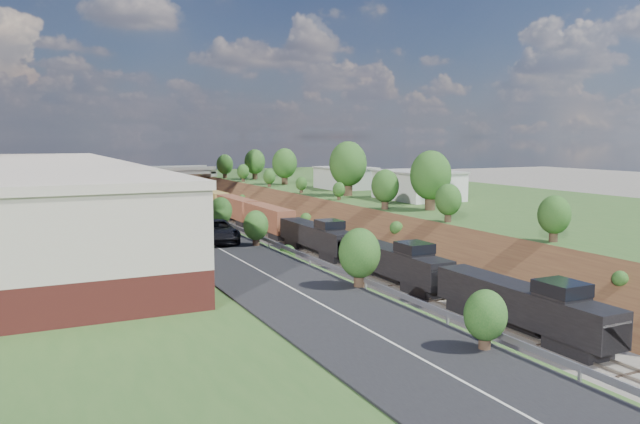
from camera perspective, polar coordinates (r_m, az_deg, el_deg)
ground at (r=41.73m, az=23.68°, el=-13.74°), size 400.00×400.00×0.00m
platform_right at (r=106.56m, az=10.65°, el=0.41°), size 44.00×180.00×5.00m
embankment_left at (r=88.26m, az=-13.02°, el=-2.61°), size 10.00×180.00×10.00m
embankment_right at (r=95.50m, az=-0.05°, el=-1.72°), size 10.00×180.00×10.00m
rail_left_track at (r=90.45m, az=-7.83°, el=-2.21°), size 1.58×180.00×0.18m
rail_right_track at (r=92.17m, az=-4.76°, el=-2.00°), size 1.58×180.00×0.18m
road at (r=86.71m, az=-16.01°, el=0.50°), size 8.00×180.00×0.10m
guardrail at (r=87.25m, az=-13.35°, el=0.95°), size 0.10×171.00×0.70m
commercial_building at (r=63.25m, az=-23.81°, el=1.05°), size 14.30×62.30×7.00m
overpass at (r=150.32m, az=-14.31°, el=3.09°), size 24.50×8.30×7.40m
white_building_near at (r=94.14m, az=8.96°, el=2.36°), size 9.00×12.00×4.00m
white_building_far at (r=112.61m, az=2.33°, el=3.06°), size 8.00×10.00×3.60m
tree_right_large at (r=80.46m, az=10.08°, el=3.28°), size 5.25×5.25×7.61m
tree_left_crest at (r=49.12m, az=-3.60°, el=-1.62°), size 2.45×2.45×3.55m
freight_train at (r=104.77m, az=-7.51°, el=0.32°), size 2.75×140.78×4.55m
suv at (r=55.49m, az=-9.42°, el=-1.73°), size 4.02×7.30×1.94m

